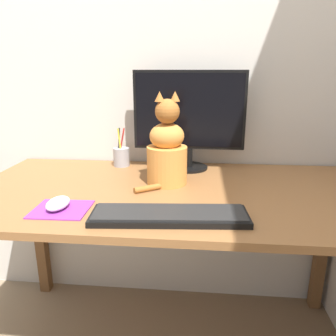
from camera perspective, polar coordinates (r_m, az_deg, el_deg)
name	(u,v)px	position (r m, az deg, el deg)	size (l,w,h in m)	color
wall_back	(178,46)	(1.54, 1.77, 20.48)	(7.00, 0.04, 2.50)	beige
desk	(170,211)	(1.24, 0.32, -7.45)	(1.49, 0.75, 0.73)	brown
monitor	(189,116)	(1.42, 3.71, 8.97)	(0.48, 0.17, 0.42)	black
keyboard	(169,215)	(0.97, 0.24, -8.21)	(0.47, 0.17, 0.02)	black
mousepad_left	(61,209)	(1.08, -18.09, -6.85)	(0.17, 0.15, 0.00)	purple
computer_mouse_left	(58,203)	(1.08, -18.62, -5.85)	(0.07, 0.11, 0.03)	white
cat	(167,151)	(1.23, -0.20, 3.04)	(0.20, 0.23, 0.35)	#D6893D
pen_cup	(121,156)	(1.51, -8.13, 2.02)	(0.07, 0.07, 0.17)	#99999E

